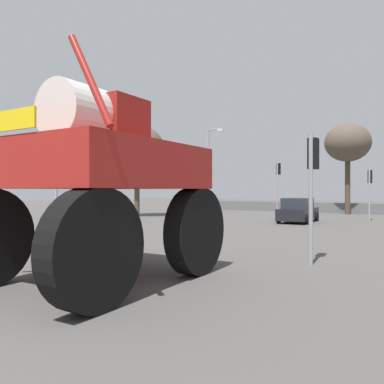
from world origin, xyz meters
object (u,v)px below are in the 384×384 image
at_px(traffic_signal_far_right, 370,183).
at_px(streetlight_far_left, 209,166).
at_px(traffic_signal_far_left, 278,177).
at_px(bare_tree_left, 137,149).
at_px(sedan_ahead, 298,211).
at_px(traffic_signal_near_left, 60,180).
at_px(traffic_signal_near_right, 313,169).
at_px(oversize_sprayer, 97,181).
at_px(bare_tree_far_center, 348,143).

distance_m(traffic_signal_far_right, streetlight_far_left, 12.75).
bearing_deg(traffic_signal_far_left, bare_tree_left, -151.33).
bearing_deg(traffic_signal_far_right, sedan_ahead, -136.12).
bearing_deg(traffic_signal_near_left, bare_tree_left, 117.37).
relative_size(traffic_signal_near_right, traffic_signal_far_left, 0.86).
bearing_deg(traffic_signal_near_left, oversize_sprayer, -32.22).
xyz_separation_m(traffic_signal_far_right, bare_tree_far_center, (-2.76, 6.68, 3.40)).
distance_m(sedan_ahead, bare_tree_far_center, 11.38).
relative_size(traffic_signal_far_right, bare_tree_left, 0.49).
bearing_deg(traffic_signal_near_left, sedan_ahead, 66.01).
relative_size(sedan_ahead, bare_tree_far_center, 0.56).
height_order(traffic_signal_near_right, bare_tree_left, bare_tree_left).
relative_size(oversize_sprayer, bare_tree_far_center, 0.73).
xyz_separation_m(traffic_signal_near_left, bare_tree_far_center, (6.69, 23.32, 3.45)).
distance_m(traffic_signal_near_right, traffic_signal_far_right, 16.69).
bearing_deg(traffic_signal_near_right, oversize_sprayer, -126.03).
height_order(traffic_signal_far_left, bare_tree_left, bare_tree_left).
distance_m(oversize_sprayer, streetlight_far_left, 24.57).
distance_m(oversize_sprayer, traffic_signal_far_left, 21.65).
relative_size(streetlight_far_left, bare_tree_left, 1.04).
distance_m(traffic_signal_near_left, traffic_signal_near_right, 10.68).
height_order(sedan_ahead, traffic_signal_near_left, traffic_signal_near_left).
bearing_deg(traffic_signal_far_left, traffic_signal_near_left, -101.04).
bearing_deg(traffic_signal_far_right, bare_tree_left, -161.85).
bearing_deg(oversize_sprayer, traffic_signal_near_left, 55.00).
bearing_deg(traffic_signal_far_left, oversize_sprayer, -79.13).
relative_size(traffic_signal_far_right, streetlight_far_left, 0.47).
relative_size(oversize_sprayer, sedan_ahead, 1.30).
height_order(oversize_sprayer, sedan_ahead, oversize_sprayer).
relative_size(traffic_signal_near_left, traffic_signal_far_left, 0.82).
distance_m(traffic_signal_far_left, streetlight_far_left, 6.57).
xyz_separation_m(oversize_sprayer, bare_tree_far_center, (-0.64, 27.94, 3.67)).
height_order(oversize_sprayer, traffic_signal_far_right, oversize_sprayer).
xyz_separation_m(traffic_signal_near_left, traffic_signal_far_left, (3.25, 16.63, 0.55)).
bearing_deg(traffic_signal_near_right, bare_tree_far_center, 99.71).
bearing_deg(traffic_signal_far_right, traffic_signal_near_left, -119.59).
xyz_separation_m(sedan_ahead, traffic_signal_near_left, (-5.88, -13.21, 1.71)).
xyz_separation_m(traffic_signal_far_left, bare_tree_far_center, (3.44, 6.69, 2.90)).
distance_m(traffic_signal_near_right, streetlight_far_left, 22.39).
distance_m(oversize_sprayer, sedan_ahead, 17.94).
relative_size(traffic_signal_far_left, traffic_signal_far_right, 1.20).
relative_size(traffic_signal_near_right, traffic_signal_far_right, 1.03).
bearing_deg(traffic_signal_near_left, traffic_signal_far_right, 60.41).
bearing_deg(traffic_signal_far_right, bare_tree_far_center, 112.45).
bearing_deg(oversize_sprayer, sedan_ahead, 1.85).
bearing_deg(traffic_signal_near_right, traffic_signal_far_right, 94.23).
bearing_deg(streetlight_far_left, traffic_signal_far_right, -3.98).
bearing_deg(bare_tree_left, traffic_signal_near_left, -62.63).
height_order(traffic_signal_near_left, traffic_signal_far_left, traffic_signal_far_left).
height_order(bare_tree_left, bare_tree_far_center, bare_tree_far_center).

